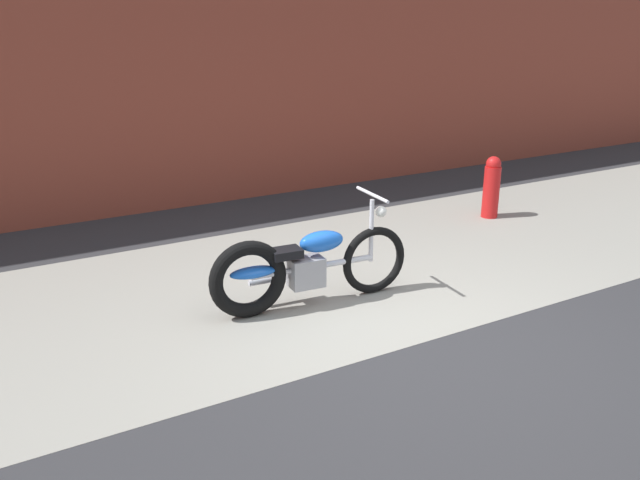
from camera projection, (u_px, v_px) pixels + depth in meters
ground_plane at (414, 346)px, 5.44m from camera, size 80.00×80.00×0.00m
sidewalk_slab at (312, 276)px, 6.88m from camera, size 36.00×3.50×0.01m
brick_building_wall at (188, 23)px, 8.89m from camera, size 36.00×0.50×5.02m
motorcycle_blue at (298, 267)px, 6.04m from camera, size 2.01×0.58×1.03m
fire_hydrant at (492, 187)px, 8.76m from camera, size 0.22×0.22×0.84m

